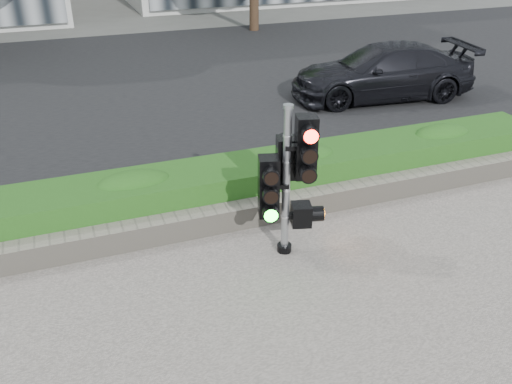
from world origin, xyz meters
TOP-DOWN VIEW (x-y plane):
  - ground at (0.00, 0.00)m, footprint 120.00×120.00m
  - road at (0.00, 10.00)m, footprint 60.00×13.00m
  - curb at (0.00, 3.15)m, footprint 60.00×0.25m
  - stone_wall at (0.00, 1.90)m, footprint 12.00×0.32m
  - hedge at (0.00, 2.55)m, footprint 12.00×1.00m
  - traffic_signal at (0.57, 1.05)m, footprint 0.77×0.62m
  - car_dark at (5.48, 6.49)m, footprint 4.67×2.41m

SIDE VIEW (x-z plane):
  - ground at x=0.00m, z-range 0.00..0.00m
  - road at x=0.00m, z-range 0.00..0.02m
  - curb at x=0.00m, z-range 0.00..0.12m
  - stone_wall at x=0.00m, z-range 0.03..0.37m
  - hedge at x=0.00m, z-range 0.03..0.71m
  - car_dark at x=5.48m, z-range 0.02..1.32m
  - traffic_signal at x=0.57m, z-range 0.14..2.24m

